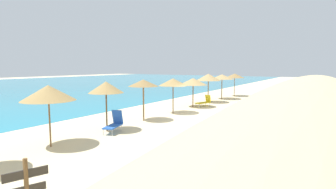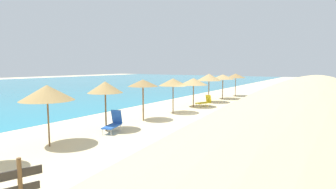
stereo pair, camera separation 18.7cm
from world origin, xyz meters
name	(u,v)px [view 1 (the left image)]	position (x,y,z in m)	size (l,w,h in m)	color
ground_plane	(198,117)	(0.00, 0.00, 0.00)	(160.00, 160.00, 0.00)	beige
dune_ridge	(311,107)	(-1.82, -7.18, 1.53)	(45.76, 4.99, 3.05)	#C9B586
beach_umbrella_1	(48,93)	(-9.95, 2.58, 2.44)	(2.35, 2.35, 2.79)	brown
beach_umbrella_2	(106,87)	(-6.51, 2.50, 2.46)	(1.93, 1.93, 2.79)	brown
beach_umbrella_3	(143,83)	(-3.12, 2.51, 2.51)	(2.01, 2.01, 2.75)	brown
beach_umbrella_4	(173,82)	(0.29, 2.26, 2.42)	(2.22, 2.22, 2.71)	brown
beach_umbrella_5	(193,82)	(3.97, 2.39, 2.27)	(2.49, 2.49, 2.58)	brown
beach_umbrella_6	(208,77)	(7.46, 2.45, 2.53)	(2.47, 2.47, 2.88)	brown
beach_umbrella_7	(222,77)	(10.86, 2.29, 2.45)	(2.57, 2.57, 2.72)	brown
beach_umbrella_8	(235,76)	(14.32, 1.99, 2.48)	(2.33, 2.33, 2.74)	brown
lounge_chair_0	(114,123)	(-6.42, 2.03, 0.50)	(1.55, 1.00, 1.17)	blue
lounge_chair_1	(204,102)	(4.98, 1.76, 0.41)	(1.65, 1.08, 1.00)	yellow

